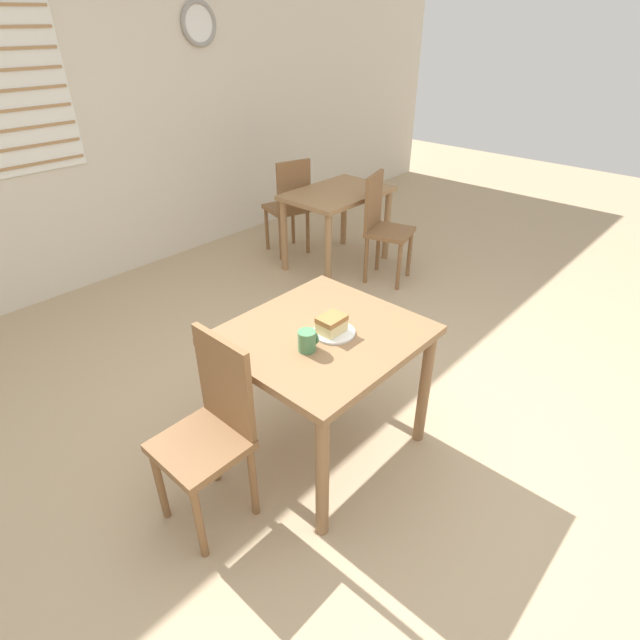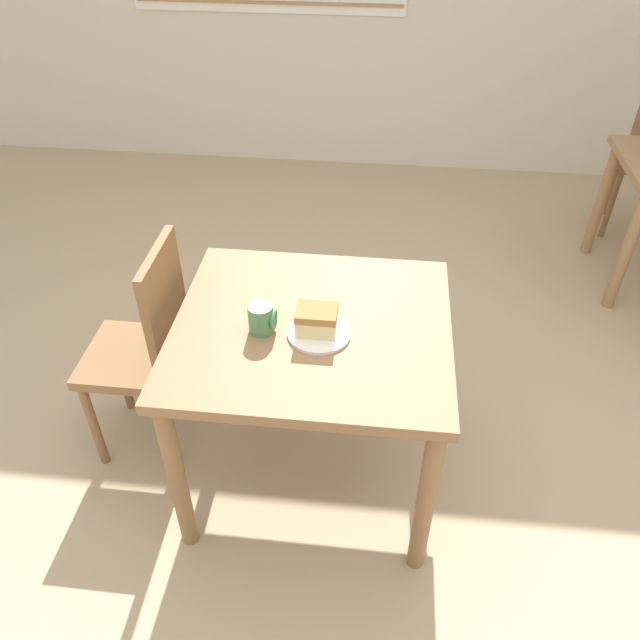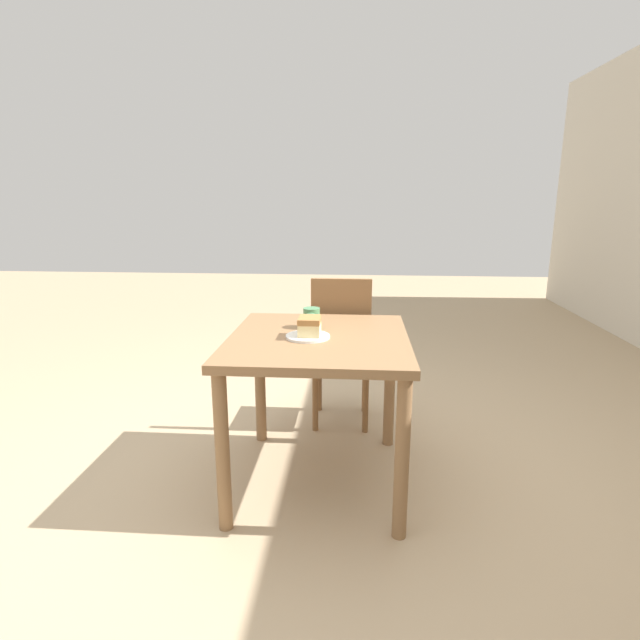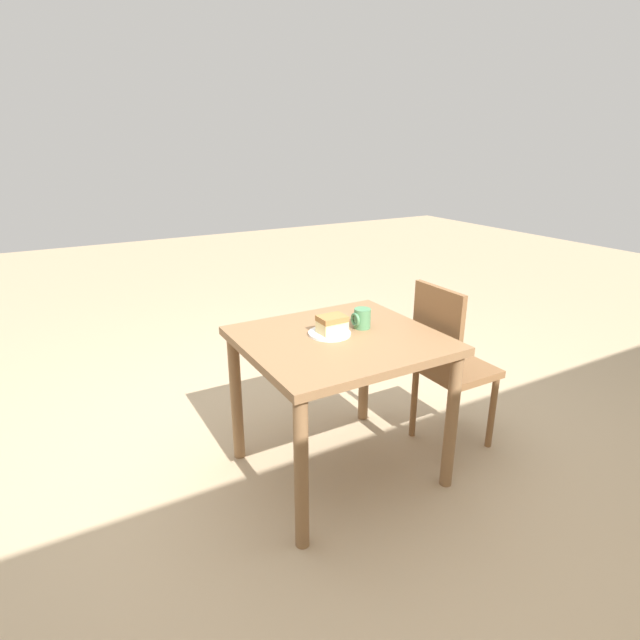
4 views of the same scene
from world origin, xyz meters
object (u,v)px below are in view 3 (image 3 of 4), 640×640
at_px(plate, 308,336).
at_px(chair_near_window, 341,347).
at_px(coffee_mug, 311,318).
at_px(cake_slice, 310,326).
at_px(dining_table_near, 319,359).

bearing_deg(plate, chair_near_window, 168.42).
relative_size(plate, coffee_mug, 2.06).
xyz_separation_m(plate, cake_slice, (-0.01, 0.01, 0.05)).
bearing_deg(cake_slice, dining_table_near, 116.50).
bearing_deg(dining_table_near, plate, -58.59).
height_order(plate, cake_slice, cake_slice).
bearing_deg(chair_near_window, cake_slice, 78.91).
distance_m(plate, cake_slice, 0.05).
xyz_separation_m(cake_slice, coffee_mug, (-0.17, -0.01, -0.00)).
relative_size(cake_slice, coffee_mug, 1.31).
relative_size(chair_near_window, plate, 4.57).
bearing_deg(dining_table_near, cake_slice, -63.50).
xyz_separation_m(chair_near_window, plate, (0.66, -0.14, 0.25)).
xyz_separation_m(chair_near_window, coffee_mug, (0.48, -0.13, 0.29)).
bearing_deg(cake_slice, plate, -39.69).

